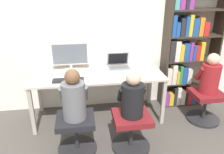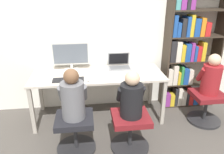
# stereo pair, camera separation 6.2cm
# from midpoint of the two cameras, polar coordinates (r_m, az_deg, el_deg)

# --- Properties ---
(ground_plane) EXTENTS (14.00, 14.00, 0.00)m
(ground_plane) POSITION_cam_midpoint_polar(r_m,az_deg,el_deg) (3.21, -2.40, -13.54)
(ground_plane) COLOR #4C4742
(wall_back) EXTENTS (10.00, 0.05, 2.60)m
(wall_back) POSITION_cam_midpoint_polar(r_m,az_deg,el_deg) (3.41, -3.88, 12.57)
(wall_back) COLOR white
(wall_back) RESTS_ON ground_plane
(desk) EXTENTS (1.90, 0.71, 0.72)m
(desk) POSITION_cam_midpoint_polar(r_m,az_deg,el_deg) (3.19, -3.12, -0.27)
(desk) COLOR beige
(desk) RESTS_ON ground_plane
(desktop_monitor) EXTENTS (0.56, 0.22, 0.42)m
(desktop_monitor) POSITION_cam_midpoint_polar(r_m,az_deg,el_deg) (3.30, -10.17, 5.40)
(desktop_monitor) COLOR beige
(desktop_monitor) RESTS_ON desk
(laptop) EXTENTS (0.34, 0.27, 0.23)m
(laptop) POSITION_cam_midpoint_polar(r_m,az_deg,el_deg) (3.39, 2.47, 3.18)
(laptop) COLOR gray
(laptop) RESTS_ON desk
(keyboard) EXTENTS (0.42, 0.13, 0.03)m
(keyboard) POSITION_cam_midpoint_polar(r_m,az_deg,el_deg) (2.98, -10.75, -0.70)
(keyboard) COLOR #232326
(keyboard) RESTS_ON desk
(computer_mouse_by_keyboard) EXTENTS (0.06, 0.11, 0.03)m
(computer_mouse_by_keyboard) POSITION_cam_midpoint_polar(r_m,az_deg,el_deg) (2.95, -5.62, -0.62)
(computer_mouse_by_keyboard) COLOR silver
(computer_mouse_by_keyboard) RESTS_ON desk
(office_chair_left) EXTENTS (0.48, 0.48, 0.47)m
(office_chair_left) POSITION_cam_midpoint_polar(r_m,az_deg,el_deg) (2.75, -8.90, -13.82)
(office_chair_left) COLOR #262628
(office_chair_left) RESTS_ON ground_plane
(office_chair_right) EXTENTS (0.48, 0.48, 0.47)m
(office_chair_right) POSITION_cam_midpoint_polar(r_m,az_deg,el_deg) (2.76, 5.47, -13.49)
(office_chair_right) COLOR #262628
(office_chair_right) RESTS_ON ground_plane
(person_at_monitor) EXTENTS (0.33, 0.29, 0.60)m
(person_at_monitor) POSITION_cam_midpoint_polar(r_m,az_deg,el_deg) (2.51, -9.52, -5.18)
(person_at_monitor) COLOR slate
(person_at_monitor) RESTS_ON office_chair_left
(person_at_laptop) EXTENTS (0.32, 0.28, 0.56)m
(person_at_laptop) POSITION_cam_midpoint_polar(r_m,az_deg,el_deg) (2.53, 5.82, -5.21)
(person_at_laptop) COLOR black
(person_at_laptop) RESTS_ON office_chair_right
(bookshelf) EXTENTS (0.87, 0.29, 1.97)m
(bookshelf) POSITION_cam_midpoint_polar(r_m,az_deg,el_deg) (3.67, 19.33, 6.17)
(bookshelf) COLOR #382D23
(bookshelf) RESTS_ON ground_plane
(office_chair_side) EXTENTS (0.48, 0.48, 0.47)m
(office_chair_side) POSITION_cam_midpoint_polar(r_m,az_deg,el_deg) (3.54, 23.83, -6.80)
(office_chair_side) COLOR #262628
(office_chair_side) RESTS_ON ground_plane
(person_near_shelf) EXTENTS (0.32, 0.28, 0.58)m
(person_near_shelf) POSITION_cam_midpoint_polar(r_m,az_deg,el_deg) (3.36, 25.00, 0.10)
(person_near_shelf) COLOR maroon
(person_near_shelf) RESTS_ON office_chair_side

